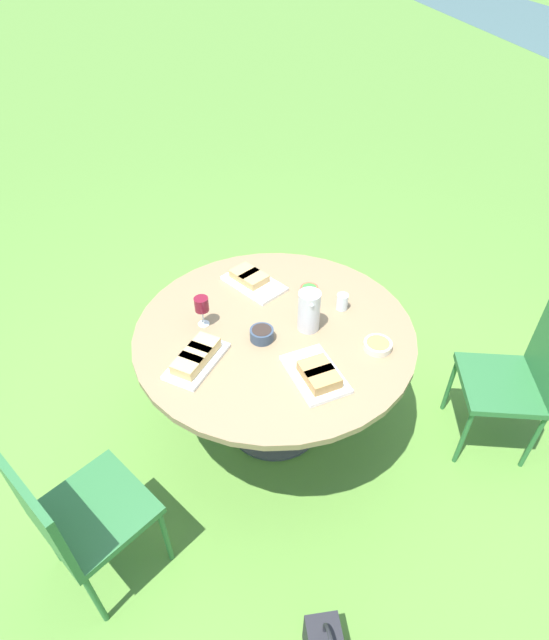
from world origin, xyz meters
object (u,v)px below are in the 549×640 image
(chair_near_right, at_px, (520,376))
(wine_glass, at_px, (202,305))
(water_pitcher, at_px, (309,311))
(dining_table, at_px, (274,343))
(chair_near_left, at_px, (75,515))

(chair_near_right, height_order, wine_glass, wine_glass)
(water_pitcher, bearing_deg, dining_table, -95.01)
(water_pitcher, bearing_deg, chair_near_right, 76.36)
(dining_table, distance_m, wine_glass, 0.44)
(dining_table, distance_m, chair_near_right, 1.33)
(chair_near_right, height_order, water_pitcher, water_pitcher)
(chair_near_right, xyz_separation_m, wine_glass, (-0.37, -1.65, 0.37))
(water_pitcher, bearing_deg, chair_near_left, -55.91)
(chair_near_left, height_order, chair_near_right, same)
(chair_near_left, xyz_separation_m, wine_glass, (-0.86, 0.58, 0.37))
(dining_table, bearing_deg, chair_near_left, -50.71)
(water_pitcher, bearing_deg, wine_glass, -100.76)
(dining_table, xyz_separation_m, water_pitcher, (0.02, 0.17, 0.21))
(chair_near_left, height_order, water_pitcher, water_pitcher)
(chair_near_left, height_order, wine_glass, wine_glass)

